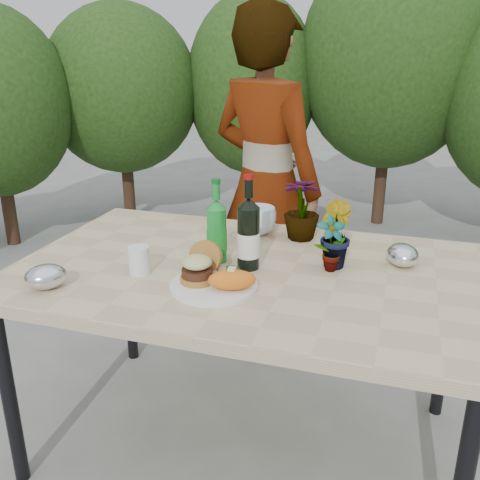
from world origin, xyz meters
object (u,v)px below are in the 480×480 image
(patio_table, at_px, (247,283))
(dinner_plate, at_px, (214,286))
(wine_bottle, at_px, (248,235))
(person, at_px, (265,186))

(patio_table, distance_m, dinner_plate, 0.21)
(dinner_plate, bearing_deg, wine_bottle, 73.19)
(wine_bottle, bearing_deg, patio_table, -168.35)
(patio_table, distance_m, wine_bottle, 0.18)
(patio_table, bearing_deg, person, 100.42)
(patio_table, xyz_separation_m, dinner_plate, (-0.05, -0.19, 0.06))
(wine_bottle, relative_size, person, 0.20)
(dinner_plate, relative_size, wine_bottle, 0.85)
(dinner_plate, distance_m, wine_bottle, 0.23)
(person, bearing_deg, dinner_plate, 118.76)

